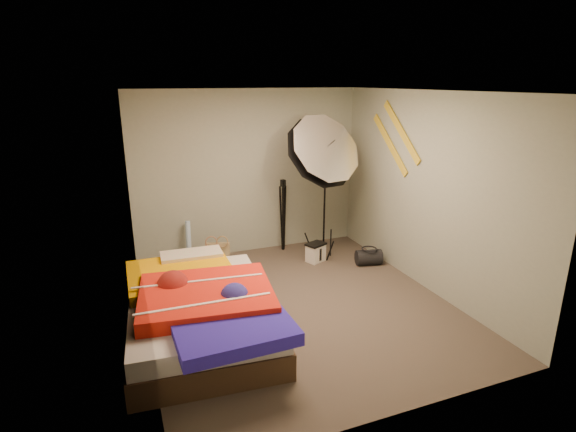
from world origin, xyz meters
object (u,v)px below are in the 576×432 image
bed (201,309)px  photo_umbrella (321,153)px  camera_case (316,253)px  wrapping_roll (189,242)px  tote_bag (218,255)px  duffel_bag (369,257)px  camera_tripod (283,210)px

bed → photo_umbrella: (1.99, 1.34, 1.33)m
camera_case → photo_umbrella: bearing=-105.8°
wrapping_roll → bed: 2.07m
tote_bag → duffel_bag: 2.21m
bed → wrapping_roll: bearing=84.3°
wrapping_roll → duffel_bag: 2.67m
duffel_bag → camera_tripod: camera_tripod is taller
camera_case → photo_umbrella: photo_umbrella is taller
tote_bag → camera_tripod: (1.13, 0.28, 0.48)m
tote_bag → photo_umbrella: photo_umbrella is taller
wrapping_roll → camera_case: size_ratio=2.42×
tote_bag → wrapping_roll: wrapping_roll is taller
tote_bag → duffel_bag: (2.08, -0.75, -0.06)m
wrapping_roll → bed: bearing=-95.7°
photo_umbrella → wrapping_roll: bearing=158.0°
duffel_bag → camera_tripod: 1.51m
duffel_bag → bed: size_ratio=0.16×
wrapping_roll → tote_bag: bearing=-38.4°
tote_bag → bed: bed is taller
bed → photo_umbrella: photo_umbrella is taller
duffel_bag → camera_tripod: size_ratio=0.33×
photo_umbrella → camera_tripod: photo_umbrella is taller
duffel_bag → bed: 2.85m
tote_bag → camera_case: size_ratio=1.33×
duffel_bag → photo_umbrella: bearing=166.6°
camera_tripod → camera_case: bearing=-66.2°
camera_case → camera_tripod: 0.87m
camera_tripod → bed: bearing=-129.5°
wrapping_roll → photo_umbrella: 2.33m
tote_bag → camera_case: (1.40, -0.35, -0.04)m
camera_case → photo_umbrella: 1.51m
wrapping_roll → camera_tripod: bearing=-0.3°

